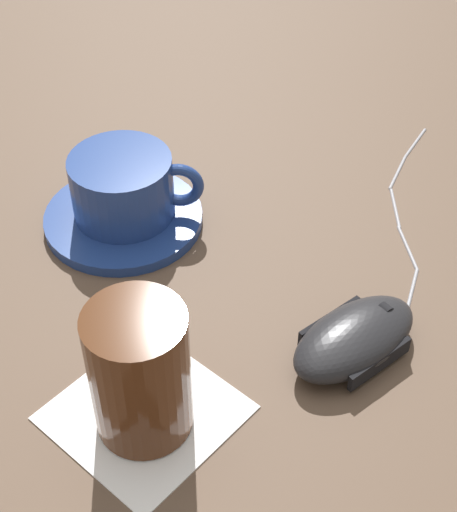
% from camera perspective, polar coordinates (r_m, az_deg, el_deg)
% --- Properties ---
extents(ground_plane, '(3.00, 3.00, 0.00)m').
position_cam_1_polar(ground_plane, '(0.67, -2.63, -1.39)').
color(ground_plane, brown).
extents(saucer, '(0.14, 0.14, 0.01)m').
position_cam_1_polar(saucer, '(0.72, -7.64, 2.74)').
color(saucer, navy).
rests_on(saucer, ground).
extents(coffee_cup, '(0.11, 0.09, 0.06)m').
position_cam_1_polar(coffee_cup, '(0.70, -7.58, 5.05)').
color(coffee_cup, navy).
rests_on(coffee_cup, saucer).
extents(computer_mouse, '(0.12, 0.08, 0.03)m').
position_cam_1_polar(computer_mouse, '(0.60, 9.16, -5.92)').
color(computer_mouse, black).
rests_on(computer_mouse, ground).
extents(mouse_cable, '(0.17, 0.22, 0.00)m').
position_cam_1_polar(mouse_cable, '(0.75, 12.75, 3.47)').
color(mouse_cable, gray).
rests_on(mouse_cable, ground).
extents(napkin_under_glass, '(0.15, 0.15, 0.00)m').
position_cam_1_polar(napkin_under_glass, '(0.58, -6.09, -11.23)').
color(napkin_under_glass, white).
rests_on(napkin_under_glass, ground).
extents(drinking_glass, '(0.07, 0.07, 0.11)m').
position_cam_1_polar(drinking_glass, '(0.53, -6.48, -8.44)').
color(drinking_glass, '#4C2814').
rests_on(drinking_glass, napkin_under_glass).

